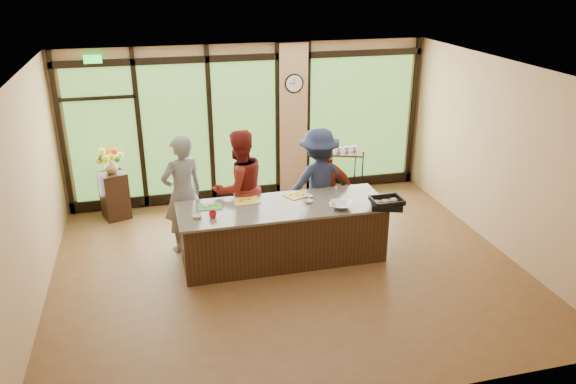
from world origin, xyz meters
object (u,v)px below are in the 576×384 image
flower_stand (115,195)px  bar_cart (342,168)px  island_base (283,233)px  cook_left (183,194)px  roasting_pan (387,205)px  cook_right (319,183)px

flower_stand → bar_cart: (4.30, -0.14, 0.21)m
island_base → flower_stand: size_ratio=3.57×
cook_left → roasting_pan: 3.18m
bar_cart → cook_left: bearing=-135.3°
roasting_pan → bar_cart: bar_cart is taller
cook_right → bar_cart: 1.68m
roasting_pan → cook_right: bearing=139.4°
cook_left → bar_cart: size_ratio=1.81×
island_base → bar_cart: (1.70, 2.13, 0.20)m
island_base → roasting_pan: roasting_pan is taller
cook_right → bar_cart: size_ratio=1.75×
cook_left → roasting_pan: size_ratio=4.21×
cook_left → flower_stand: cook_left is taller
cook_right → roasting_pan: bearing=115.6°
island_base → cook_right: (0.80, 0.74, 0.49)m
bar_cart → flower_stand: bearing=-161.1°
island_base → cook_left: bearing=153.2°
cook_right → bar_cart: bearing=-127.6°
flower_stand → bar_cart: bearing=-21.5°
cook_left → cook_right: 2.25m
cook_left → cook_right: (2.25, 0.01, -0.03)m
island_base → flower_stand: bearing=138.8°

